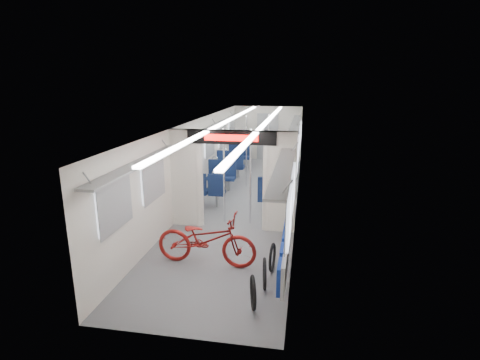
{
  "coord_description": "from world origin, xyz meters",
  "views": [
    {
      "loc": [
        1.6,
        -10.14,
        3.38
      ],
      "look_at": [
        0.11,
        -1.61,
        1.06
      ],
      "focal_mm": 28.0,
      "sensor_mm": 36.0,
      "label": 1
    }
  ],
  "objects_px": {
    "bike_hoop_b": "(265,275)",
    "seat_bay_far_left": "(236,158)",
    "bike_hoop_c": "(272,259)",
    "stanchion_far_left": "(246,152)",
    "seat_bay_far_right": "(286,159)",
    "seat_bay_near_left": "(215,180)",
    "stanchion_near_right": "(250,177)",
    "seat_bay_near_right": "(279,184)",
    "bicycle": "(206,239)",
    "flip_bench": "(285,252)",
    "bike_hoop_a": "(253,294)",
    "stanchion_near_left": "(224,176)",
    "stanchion_far_right": "(268,150)"
  },
  "relations": [
    {
      "from": "stanchion_far_left",
      "to": "bike_hoop_b",
      "type": "bearing_deg",
      "value": -78.23
    },
    {
      "from": "bicycle",
      "to": "seat_bay_near_right",
      "type": "relative_size",
      "value": 0.89
    },
    {
      "from": "stanchion_far_left",
      "to": "flip_bench",
      "type": "bearing_deg",
      "value": -74.92
    },
    {
      "from": "bike_hoop_b",
      "to": "seat_bay_far_left",
      "type": "relative_size",
      "value": 0.25
    },
    {
      "from": "bicycle",
      "to": "bike_hoop_c",
      "type": "xyz_separation_m",
      "value": [
        1.25,
        -0.04,
        -0.26
      ]
    },
    {
      "from": "bike_hoop_b",
      "to": "seat_bay_far_left",
      "type": "distance_m",
      "value": 8.21
    },
    {
      "from": "bike_hoop_c",
      "to": "stanchion_far_left",
      "type": "distance_m",
      "value": 5.7
    },
    {
      "from": "stanchion_near_right",
      "to": "stanchion_far_right",
      "type": "bearing_deg",
      "value": 89.3
    },
    {
      "from": "bicycle",
      "to": "stanchion_near_left",
      "type": "distance_m",
      "value": 2.3
    },
    {
      "from": "bike_hoop_a",
      "to": "bike_hoop_b",
      "type": "bearing_deg",
      "value": 79.69
    },
    {
      "from": "stanchion_near_left",
      "to": "bicycle",
      "type": "bearing_deg",
      "value": -86.67
    },
    {
      "from": "seat_bay_near_right",
      "to": "seat_bay_far_right",
      "type": "xyz_separation_m",
      "value": [
        -0.0,
        3.74,
        -0.03
      ]
    },
    {
      "from": "bike_hoop_c",
      "to": "seat_bay_far_right",
      "type": "relative_size",
      "value": 0.27
    },
    {
      "from": "stanchion_far_left",
      "to": "stanchion_far_right",
      "type": "distance_m",
      "value": 0.84
    },
    {
      "from": "bicycle",
      "to": "bike_hoop_c",
      "type": "relative_size",
      "value": 3.62
    },
    {
      "from": "seat_bay_near_left",
      "to": "stanchion_far_right",
      "type": "relative_size",
      "value": 0.84
    },
    {
      "from": "seat_bay_near_right",
      "to": "stanchion_near_right",
      "type": "relative_size",
      "value": 0.93
    },
    {
      "from": "bike_hoop_c",
      "to": "bike_hoop_b",
      "type": "bearing_deg",
      "value": -96.77
    },
    {
      "from": "bike_hoop_a",
      "to": "bike_hoop_b",
      "type": "height_order",
      "value": "same"
    },
    {
      "from": "seat_bay_far_right",
      "to": "stanchion_near_left",
      "type": "height_order",
      "value": "stanchion_near_left"
    },
    {
      "from": "stanchion_near_left",
      "to": "bike_hoop_a",
      "type": "bearing_deg",
      "value": -71.08
    },
    {
      "from": "stanchion_near_right",
      "to": "stanchion_far_left",
      "type": "bearing_deg",
      "value": 100.62
    },
    {
      "from": "seat_bay_far_left",
      "to": "seat_bay_near_left",
      "type": "bearing_deg",
      "value": -90.0
    },
    {
      "from": "stanchion_near_left",
      "to": "stanchion_far_left",
      "type": "xyz_separation_m",
      "value": [
        0.03,
        3.21,
        0.0
      ]
    },
    {
      "from": "seat_bay_far_right",
      "to": "seat_bay_far_left",
      "type": "bearing_deg",
      "value": -170.51
    },
    {
      "from": "seat_bay_near_left",
      "to": "stanchion_near_right",
      "type": "bearing_deg",
      "value": -54.7
    },
    {
      "from": "flip_bench",
      "to": "seat_bay_far_left",
      "type": "xyz_separation_m",
      "value": [
        -2.29,
        7.75,
        -0.03
      ]
    },
    {
      "from": "seat_bay_near_right",
      "to": "seat_bay_far_left",
      "type": "distance_m",
      "value": 3.9
    },
    {
      "from": "bike_hoop_a",
      "to": "seat_bay_near_right",
      "type": "height_order",
      "value": "seat_bay_near_right"
    },
    {
      "from": "seat_bay_near_left",
      "to": "stanchion_far_right",
      "type": "bearing_deg",
      "value": 54.39
    },
    {
      "from": "stanchion_far_left",
      "to": "stanchion_near_right",
      "type": "bearing_deg",
      "value": -79.38
    },
    {
      "from": "seat_bay_near_left",
      "to": "seat_bay_near_right",
      "type": "xyz_separation_m",
      "value": [
        1.87,
        -0.19,
        0.03
      ]
    },
    {
      "from": "bike_hoop_b",
      "to": "stanchion_near_left",
      "type": "height_order",
      "value": "stanchion_near_left"
    },
    {
      "from": "flip_bench",
      "to": "stanchion_far_right",
      "type": "relative_size",
      "value": 0.92
    },
    {
      "from": "bicycle",
      "to": "flip_bench",
      "type": "distance_m",
      "value": 1.56
    },
    {
      "from": "stanchion_near_right",
      "to": "bike_hoop_b",
      "type": "bearing_deg",
      "value": -76.96
    },
    {
      "from": "seat_bay_far_left",
      "to": "bike_hoop_a",
      "type": "bearing_deg",
      "value": -77.72
    },
    {
      "from": "seat_bay_near_right",
      "to": "seat_bay_far_left",
      "type": "relative_size",
      "value": 1.0
    },
    {
      "from": "bike_hoop_b",
      "to": "stanchion_near_left",
      "type": "relative_size",
      "value": 0.23
    },
    {
      "from": "seat_bay_near_right",
      "to": "bike_hoop_b",
      "type": "bearing_deg",
      "value": -88.7
    },
    {
      "from": "seat_bay_far_left",
      "to": "stanchion_near_left",
      "type": "height_order",
      "value": "stanchion_near_left"
    },
    {
      "from": "stanchion_near_right",
      "to": "bike_hoop_a",
      "type": "bearing_deg",
      "value": -80.9
    },
    {
      "from": "seat_bay_near_right",
      "to": "stanchion_near_right",
      "type": "distance_m",
      "value": 1.85
    },
    {
      "from": "bike_hoop_a",
      "to": "stanchion_far_right",
      "type": "bearing_deg",
      "value": 94.06
    },
    {
      "from": "stanchion_near_left",
      "to": "seat_bay_near_left",
      "type": "bearing_deg",
      "value": 109.97
    },
    {
      "from": "seat_bay_near_right",
      "to": "seat_bay_near_left",
      "type": "bearing_deg",
      "value": 174.21
    },
    {
      "from": "seat_bay_near_left",
      "to": "seat_bay_far_left",
      "type": "height_order",
      "value": "seat_bay_far_left"
    },
    {
      "from": "bike_hoop_b",
      "to": "seat_bay_far_left",
      "type": "xyz_separation_m",
      "value": [
        -1.97,
        7.96,
        0.31
      ]
    },
    {
      "from": "bicycle",
      "to": "stanchion_far_left",
      "type": "xyz_separation_m",
      "value": [
        -0.1,
        5.42,
        0.65
      ]
    },
    {
      "from": "stanchion_near_left",
      "to": "stanchion_far_left",
      "type": "relative_size",
      "value": 1.0
    }
  ]
}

